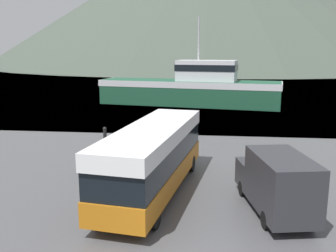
{
  "coord_description": "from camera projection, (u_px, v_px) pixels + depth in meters",
  "views": [
    {
      "loc": [
        1.09,
        -9.26,
        6.77
      ],
      "look_at": [
        -1.53,
        13.94,
        2.0
      ],
      "focal_mm": 40.0,
      "sensor_mm": 36.0,
      "label": 1
    }
  ],
  "objects": [
    {
      "name": "water_surface",
      "position": [
        208.0,
        67.0,
        146.97
      ],
      "size": [
        240.0,
        240.0,
        0.0
      ],
      "primitive_type": "plane",
      "color": "slate",
      "rests_on": "ground"
    },
    {
      "name": "tour_bus",
      "position": [
        154.0,
        156.0,
        17.78
      ],
      "size": [
        3.98,
        10.6,
        3.25
      ],
      "rotation": [
        0.0,
        0.0,
        -0.14
      ],
      "color": "#B26614",
      "rests_on": "ground"
    },
    {
      "name": "delivery_van",
      "position": [
        276.0,
        182.0,
        15.59
      ],
      "size": [
        2.93,
        5.7,
        2.62
      ],
      "rotation": [
        0.0,
        0.0,
        0.19
      ],
      "color": "#2D2D33",
      "rests_on": "ground"
    },
    {
      "name": "fishing_boat",
      "position": [
        192.0,
        88.0,
        46.35
      ],
      "size": [
        22.81,
        8.73,
        10.71
      ],
      "rotation": [
        0.0,
        0.0,
        1.4
      ],
      "color": "#1E5138",
      "rests_on": "water_surface"
    },
    {
      "name": "storage_bin",
      "position": [
        102.0,
        160.0,
        21.21
      ],
      "size": [
        1.22,
        1.53,
        1.23
      ],
      "color": "teal",
      "rests_on": "ground"
    },
    {
      "name": "small_boat",
      "position": [
        139.0,
        93.0,
        54.91
      ],
      "size": [
        4.92,
        5.14,
        1.02
      ],
      "rotation": [
        0.0,
        0.0,
        5.54
      ],
      "color": "maroon",
      "rests_on": "water_surface"
    },
    {
      "name": "mooring_bollard",
      "position": [
        105.0,
        132.0,
        29.16
      ],
      "size": [
        0.3,
        0.3,
        0.88
      ],
      "color": "black",
      "rests_on": "ground"
    }
  ]
}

